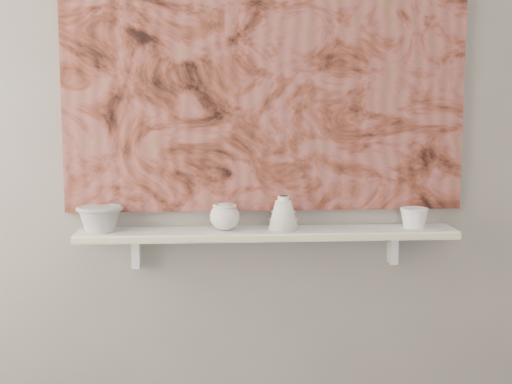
{
  "coord_description": "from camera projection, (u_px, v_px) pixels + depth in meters",
  "views": [
    {
      "loc": [
        -0.22,
        -1.08,
        1.41
      ],
      "look_at": [
        -0.04,
        1.49,
        1.07
      ],
      "focal_mm": 50.0,
      "sensor_mm": 36.0,
      "label": 1
    }
  ],
  "objects": [
    {
      "name": "bowl_grey",
      "position": [
        100.0,
        218.0,
        2.59
      ],
      "size": [
        0.21,
        0.21,
        0.1
      ],
      "primitive_type": null,
      "rotation": [
        0.0,
        0.0,
        0.27
      ],
      "color": "#9C9C99",
      "rests_on": "shelf"
    },
    {
      "name": "painting",
      "position": [
        266.0,
        63.0,
        2.63
      ],
      "size": [
        1.5,
        0.02,
        1.1
      ],
      "primitive_type": "cube",
      "color": "brown",
      "rests_on": "wall_back"
    },
    {
      "name": "bracket_left",
      "position": [
        136.0,
        252.0,
        2.68
      ],
      "size": [
        0.03,
        0.06,
        0.12
      ],
      "primitive_type": "cube",
      "color": "white",
      "rests_on": "wall_back"
    },
    {
      "name": "shelf",
      "position": [
        267.0,
        233.0,
        2.63
      ],
      "size": [
        1.4,
        0.18,
        0.03
      ],
      "primitive_type": "cube",
      "color": "white",
      "rests_on": "wall_back"
    },
    {
      "name": "bell_vessel",
      "position": [
        283.0,
        213.0,
        2.63
      ],
      "size": [
        0.14,
        0.14,
        0.13
      ],
      "primitive_type": null,
      "rotation": [
        0.0,
        0.0,
        0.3
      ],
      "color": "beige",
      "rests_on": "shelf"
    },
    {
      "name": "shelf_stripe",
      "position": [
        270.0,
        238.0,
        2.54
      ],
      "size": [
        1.4,
        0.01,
        0.02
      ],
      "primitive_type": "cube",
      "color": "beige",
      "rests_on": "shelf"
    },
    {
      "name": "wall_back",
      "position": [
        266.0,
        115.0,
        2.67
      ],
      "size": [
        3.6,
        0.0,
        3.6
      ],
      "primitive_type": "plane",
      "rotation": [
        1.57,
        0.0,
        0.0
      ],
      "color": "gray",
      "rests_on": "floor"
    },
    {
      "name": "bracket_right",
      "position": [
        393.0,
        248.0,
        2.74
      ],
      "size": [
        0.03,
        0.06,
        0.12
      ],
      "primitive_type": "cube",
      "color": "white",
      "rests_on": "wall_back"
    },
    {
      "name": "house_motif",
      "position": [
        384.0,
        146.0,
        2.69
      ],
      "size": [
        0.09,
        0.0,
        0.08
      ],
      "primitive_type": "cube",
      "color": "black",
      "rests_on": "painting"
    },
    {
      "name": "cup_cream",
      "position": [
        225.0,
        217.0,
        2.62
      ],
      "size": [
        0.12,
        0.12,
        0.1
      ],
      "primitive_type": null,
      "rotation": [
        0.0,
        0.0,
        -0.14
      ],
      "color": "beige",
      "rests_on": "shelf"
    },
    {
      "name": "bowl_white",
      "position": [
        414.0,
        218.0,
        2.67
      ],
      "size": [
        0.14,
        0.14,
        0.08
      ],
      "primitive_type": null,
      "rotation": [
        0.0,
        0.0,
        -0.35
      ],
      "color": "white",
      "rests_on": "shelf"
    }
  ]
}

